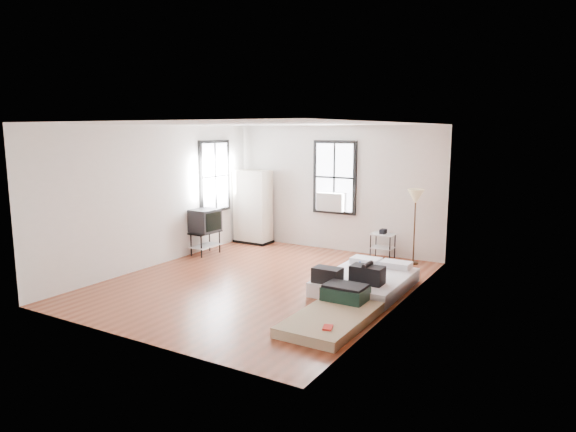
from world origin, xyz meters
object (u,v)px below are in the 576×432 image
Objects in this scene: side_table at (383,239)px; wardrobe at (253,207)px; tv_stand at (205,222)px; mattress_main at (365,280)px; mattress_bare at (335,312)px; floor_lamp at (416,201)px.

wardrobe is at bearing -178.77° from side_table.
tv_stand reaches higher than side_table.
mattress_main is 2.23m from side_table.
side_table is at bearing 100.37° from mattress_bare.
mattress_main is at bearing 96.88° from mattress_bare.
mattress_main is 1.58m from mattress_bare.
wardrobe is at bearing 137.22° from mattress_bare.
tv_stand is (-3.96, 0.57, 0.56)m from mattress_main.
floor_lamp is at bearing 22.79° from tv_stand.
tv_stand is at bearing 171.54° from mattress_main.
mattress_main is 1.03× the size of mattress_bare.
wardrobe is 3.97m from floor_lamp.
tv_stand is (-3.47, -1.60, 0.29)m from side_table.
mattress_main is 2.39m from floor_lamp.
mattress_main is 1.83× the size of tv_stand.
wardrobe is 1.15× the size of floor_lamp.
side_table is at bearing 27.32° from tv_stand.
mattress_main is at bearing -28.31° from wardrobe.
side_table is (-0.49, 2.16, 0.27)m from mattress_main.
floor_lamp is at bearing 84.26° from mattress_main.
mattress_main is 4.35m from wardrobe.
mattress_bare is at bearing -42.09° from wardrobe.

